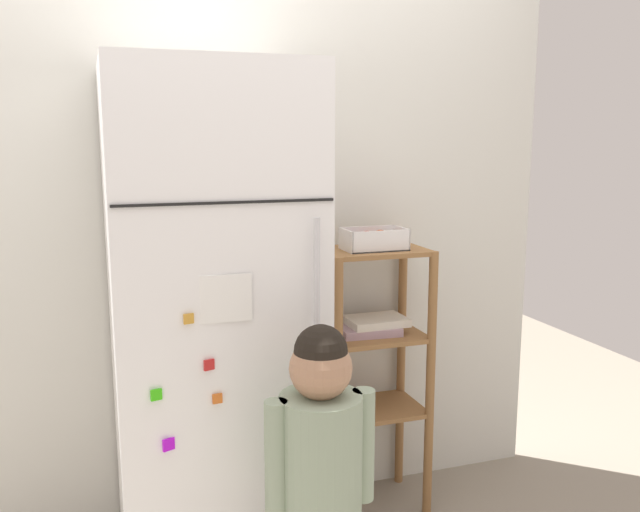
% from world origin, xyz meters
% --- Properties ---
extents(kitchen_wall_back, '(2.77, 0.03, 2.24)m').
position_xyz_m(kitchen_wall_back, '(0.00, 0.38, 1.12)').
color(kitchen_wall_back, silver).
rests_on(kitchen_wall_back, ground).
extents(refrigerator, '(0.65, 0.69, 1.74)m').
position_xyz_m(refrigerator, '(-0.11, 0.02, 0.87)').
color(refrigerator, white).
rests_on(refrigerator, ground).
extents(child_standing, '(0.32, 0.24, 1.01)m').
position_xyz_m(child_standing, '(0.10, -0.51, 0.61)').
color(child_standing, '#3B3B37').
rests_on(child_standing, ground).
extents(pantry_shelf_unit, '(0.43, 0.30, 1.08)m').
position_xyz_m(pantry_shelf_unit, '(0.56, 0.20, 0.66)').
color(pantry_shelf_unit, olive).
rests_on(pantry_shelf_unit, ground).
extents(fruit_bin, '(0.24, 0.15, 0.08)m').
position_xyz_m(fruit_bin, '(0.55, 0.17, 1.12)').
color(fruit_bin, white).
rests_on(fruit_bin, pantry_shelf_unit).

